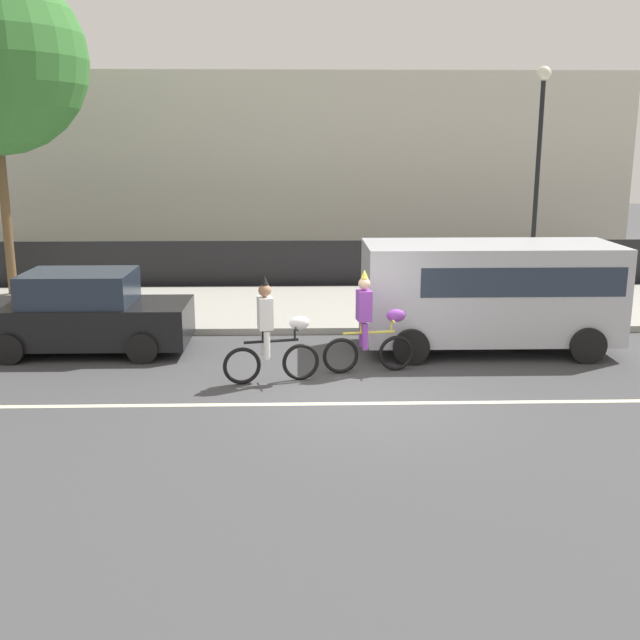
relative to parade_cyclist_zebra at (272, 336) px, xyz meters
name	(u,v)px	position (x,y,z in m)	size (l,w,h in m)	color
ground_plane	(362,394)	(1.54, -0.68, -0.84)	(80.00, 80.00, 0.00)	#424244
road_centre_line	(365,403)	(1.54, -1.18, -0.84)	(36.00, 0.14, 0.01)	beige
sidewalk_curb	(341,307)	(1.54, 5.82, -0.77)	(60.00, 5.00, 0.15)	#9E9B93
fence_line	(336,265)	(1.54, 8.72, -0.14)	(40.00, 0.08, 1.40)	black
building_backdrop	(236,166)	(-2.00, 17.32, 2.41)	(28.00, 8.00, 6.49)	beige
parade_cyclist_zebra	(272,336)	(0.00, 0.00, 0.00)	(1.70, 0.55, 1.92)	black
parade_cyclist_purple	(370,328)	(1.77, 0.56, 0.00)	(1.71, 0.52, 1.92)	black
parked_van_silver	(493,288)	(4.38, 2.02, 0.44)	(5.00, 2.22, 2.18)	silver
parked_car_black	(85,314)	(-3.83, 2.10, -0.06)	(4.10, 1.92, 1.64)	black
street_lamp_post	(539,149)	(6.67, 6.89, 3.15)	(0.36, 0.36, 5.86)	black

